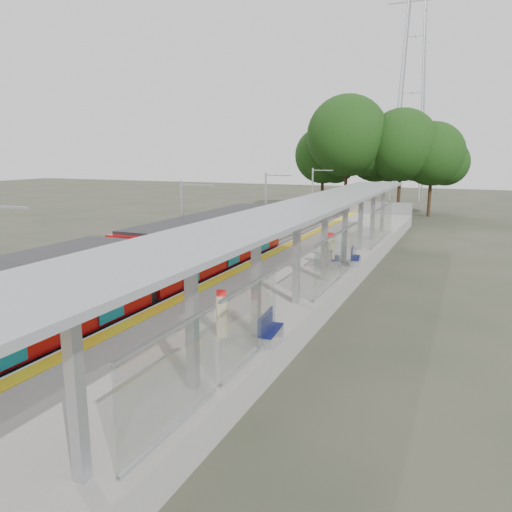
{
  "coord_description": "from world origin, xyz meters",
  "views": [
    {
      "loc": [
        8.15,
        -4.18,
        6.88
      ],
      "look_at": [
        -0.61,
        16.01,
        2.3
      ],
      "focal_mm": 35.0,
      "sensor_mm": 36.0,
      "label": 1
    }
  ],
  "objects": [
    {
      "name": "bench_mid",
      "position": [
        1.67,
        21.03,
        1.51
      ],
      "size": [
        0.76,
        1.47,
        0.96
      ],
      "rotation": [
        0.0,
        0.0,
        0.25
      ],
      "color": "#0F154E",
      "rests_on": "platform"
    },
    {
      "name": "trackbed",
      "position": [
        -4.5,
        20.0,
        0.12
      ],
      "size": [
        3.0,
        70.0,
        0.24
      ],
      "primitive_type": "cube",
      "color": "#59544C",
      "rests_on": "ground"
    },
    {
      "name": "pylon",
      "position": [
        -1.0,
        73.0,
        19.0
      ],
      "size": [
        8.0,
        4.0,
        38.0
      ],
      "primitive_type": null,
      "color": "#9EA0A5",
      "rests_on": "ground"
    },
    {
      "name": "bench_near",
      "position": [
        2.61,
        9.57,
        1.52
      ],
      "size": [
        0.56,
        1.47,
        0.98
      ],
      "rotation": [
        0.0,
        0.0,
        0.09
      ],
      "color": "#0F154E",
      "rests_on": "platform"
    },
    {
      "name": "info_pillar_near",
      "position": [
        1.01,
        9.48,
        1.69
      ],
      "size": [
        0.36,
        0.36,
        1.59
      ],
      "rotation": [
        0.0,
        0.0,
        0.33
      ],
      "color": "beige",
      "rests_on": "platform"
    },
    {
      "name": "catenary_masts",
      "position": [
        -6.22,
        19.0,
        2.91
      ],
      "size": [
        2.08,
        48.16,
        5.4
      ],
      "color": "#9EA0A5",
      "rests_on": "ground"
    },
    {
      "name": "train",
      "position": [
        -4.5,
        11.82,
        2.05
      ],
      "size": [
        2.74,
        27.6,
        3.62
      ],
      "color": "black",
      "rests_on": "ground"
    },
    {
      "name": "platform",
      "position": [
        0.0,
        20.0,
        0.5
      ],
      "size": [
        6.0,
        50.0,
        1.0
      ],
      "primitive_type": "cube",
      "color": "gray",
      "rests_on": "ground"
    },
    {
      "name": "info_pillar_far",
      "position": [
        1.61,
        20.67,
        1.79
      ],
      "size": [
        0.41,
        0.41,
        1.82
      ],
      "rotation": [
        0.0,
        0.0,
        -0.04
      ],
      "color": "beige",
      "rests_on": "platform"
    },
    {
      "name": "canopy",
      "position": [
        1.61,
        16.19,
        4.2
      ],
      "size": [
        3.27,
        38.0,
        3.66
      ],
      "color": "#9EA0A5",
      "rests_on": "platform"
    },
    {
      "name": "tree_cluster",
      "position": [
        -2.45,
        52.91,
        7.57
      ],
      "size": [
        19.06,
        14.14,
        13.06
      ],
      "color": "#382316",
      "rests_on": "ground"
    },
    {
      "name": "tactile_strip",
      "position": [
        -2.55,
        20.0,
        1.01
      ],
      "size": [
        0.6,
        50.0,
        0.02
      ],
      "primitive_type": "cube",
      "color": "gold",
      "rests_on": "platform"
    },
    {
      "name": "bench_far",
      "position": [
        2.62,
        21.63,
        1.5
      ],
      "size": [
        0.64,
        1.43,
        0.94
      ],
      "rotation": [
        0.0,
        0.0,
        0.16
      ],
      "color": "#0F154E",
      "rests_on": "platform"
    },
    {
      "name": "end_fence",
      "position": [
        0.0,
        44.95,
        1.6
      ],
      "size": [
        6.0,
        0.1,
        1.2
      ],
      "primitive_type": "cube",
      "color": "#9EA0A5",
      "rests_on": "platform"
    },
    {
      "name": "litter_bin",
      "position": [
        1.58,
        20.14,
        1.44
      ],
      "size": [
        0.54,
        0.54,
        0.87
      ],
      "primitive_type": "cylinder",
      "rotation": [
        0.0,
        0.0,
        0.31
      ],
      "color": "#9EA0A5",
      "rests_on": "platform"
    }
  ]
}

